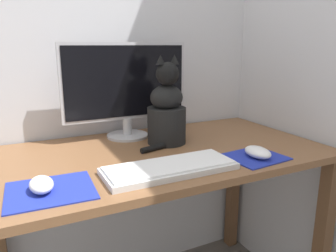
{
  "coord_description": "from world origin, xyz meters",
  "views": [
    {
      "loc": [
        -0.46,
        -1.02,
        1.08
      ],
      "look_at": [
        0.01,
        -0.06,
        0.81
      ],
      "focal_mm": 35.0,
      "sensor_mm": 36.0,
      "label": 1
    }
  ],
  "objects": [
    {
      "name": "monitor",
      "position": [
        -0.04,
        0.23,
        0.92
      ],
      "size": [
        0.52,
        0.17,
        0.38
      ],
      "color": "#B2B2B7",
      "rests_on": "desk"
    },
    {
      "name": "wall_side_right",
      "position": [
        0.63,
        0.0,
        1.25
      ],
      "size": [
        0.04,
        7.0,
        2.5
      ],
      "rotation": [
        0.0,
        0.0,
        1.57
      ],
      "color": "silver",
      "rests_on": "ground_plane"
    },
    {
      "name": "desk",
      "position": [
        0.0,
        0.0,
        0.6
      ],
      "size": [
        1.2,
        0.64,
        0.71
      ],
      "color": "brown",
      "rests_on": "ground_plane"
    },
    {
      "name": "cat",
      "position": [
        0.07,
        0.07,
        0.83
      ],
      "size": [
        0.22,
        0.17,
        0.34
      ],
      "rotation": [
        0.0,
        0.0,
        -0.11
      ],
      "color": "black",
      "rests_on": "desk"
    },
    {
      "name": "keyboard",
      "position": [
        -0.05,
        -0.19,
        0.72
      ],
      "size": [
        0.4,
        0.16,
        0.02
      ],
      "rotation": [
        0.0,
        0.0,
        0.0
      ],
      "color": "silver",
      "rests_on": "desk"
    },
    {
      "name": "wall_back",
      "position": [
        0.0,
        0.35,
        1.25
      ],
      "size": [
        7.0,
        0.04,
        2.5
      ],
      "color": "silver",
      "rests_on": "ground_plane"
    },
    {
      "name": "mousepad_right",
      "position": [
        0.26,
        -0.21,
        0.71
      ],
      "size": [
        0.2,
        0.18,
        0.0
      ],
      "rotation": [
        0.0,
        0.0,
        0.1
      ],
      "color": "#1E2D9E",
      "rests_on": "desk"
    },
    {
      "name": "computer_mouse_left",
      "position": [
        -0.41,
        -0.18,
        0.73
      ],
      "size": [
        0.06,
        0.1,
        0.04
      ],
      "color": "white",
      "rests_on": "mousepad_left"
    },
    {
      "name": "computer_mouse_right",
      "position": [
        0.26,
        -0.22,
        0.73
      ],
      "size": [
        0.07,
        0.11,
        0.04
      ],
      "color": "white",
      "rests_on": "mousepad_right"
    },
    {
      "name": "mousepad_left",
      "position": [
        -0.39,
        -0.18,
        0.71
      ],
      "size": [
        0.23,
        0.2,
        0.0
      ],
      "rotation": [
        0.0,
        0.0,
        -0.05
      ],
      "color": "#1E2D9E",
      "rests_on": "desk"
    }
  ]
}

